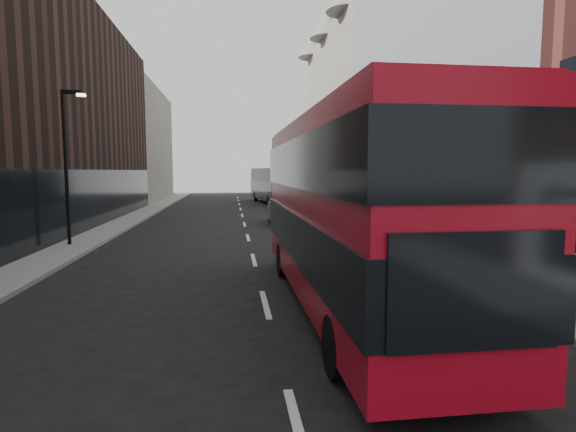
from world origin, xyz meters
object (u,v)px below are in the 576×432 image
object	(u,v)px
grey_bus	(272,184)
car_c	(297,214)
street_lamp	(67,157)
car_a	(336,230)
red_bus	(348,205)
car_b	(282,213)

from	to	relation	value
grey_bus	car_c	distance (m)	20.66
street_lamp	car_c	world-z (taller)	street_lamp
grey_bus	car_a	world-z (taller)	grey_bus
red_bus	car_c	distance (m)	17.65
car_a	car_c	xyz separation A→B (m)	(-0.74, 7.85, 0.03)
grey_bus	car_c	bearing A→B (deg)	-98.26
red_bus	car_c	size ratio (longest dim) A/B	2.22
red_bus	car_a	size ratio (longest dim) A/B	2.73
street_lamp	grey_bus	size ratio (longest dim) A/B	0.58
street_lamp	car_c	distance (m)	13.90
car_b	car_c	bearing A→B (deg)	-51.35
car_b	red_bus	bearing A→B (deg)	-91.86
red_bus	car_a	distance (m)	10.05
street_lamp	car_a	size ratio (longest dim) A/B	1.59
grey_bus	car_b	distance (m)	19.64
grey_bus	car_b	bearing A→B (deg)	-100.84
grey_bus	car_b	world-z (taller)	grey_bus
car_b	car_c	distance (m)	1.37
grey_bus	car_a	xyz separation A→B (m)	(0.41, -28.47, -1.30)
street_lamp	car_b	world-z (taller)	street_lamp
red_bus	grey_bus	distance (m)	38.16
street_lamp	red_bus	xyz separation A→B (m)	(10.29, -10.57, -1.50)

